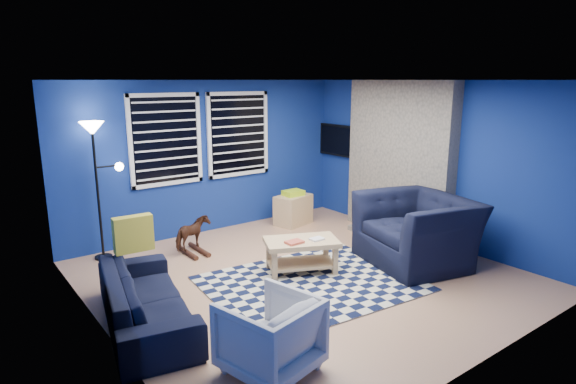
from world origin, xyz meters
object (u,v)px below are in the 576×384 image
(rocking_horse, at_px, (192,233))
(floor_lamp, at_px, (95,147))
(cabinet, at_px, (293,209))
(armchair_bent, at_px, (270,335))
(sofa, at_px, (146,299))
(coffee_table, at_px, (301,249))
(tv, at_px, (339,140))
(armchair_big, at_px, (417,230))

(rocking_horse, height_order, floor_lamp, floor_lamp)
(cabinet, bearing_deg, floor_lamp, 159.96)
(floor_lamp, bearing_deg, armchair_bent, -85.07)
(sofa, relative_size, coffee_table, 1.80)
(tv, bearing_deg, cabinet, -176.70)
(sofa, height_order, rocking_horse, sofa)
(armchair_bent, relative_size, cabinet, 1.06)
(armchair_big, bearing_deg, tv, 174.52)
(rocking_horse, distance_m, floor_lamp, 1.80)
(sofa, height_order, armchair_big, armchair_big)
(cabinet, bearing_deg, sofa, -165.08)
(coffee_table, height_order, floor_lamp, floor_lamp)
(armchair_big, xyz_separation_m, coffee_table, (-1.50, 0.68, -0.14))
(tv, xyz_separation_m, armchair_big, (-0.89, -2.56, -0.93))
(rocking_horse, xyz_separation_m, coffee_table, (0.83, -1.53, 0.02))
(cabinet, bearing_deg, rocking_horse, 173.13)
(tv, distance_m, armchair_bent, 5.38)
(sofa, height_order, coffee_table, sofa)
(coffee_table, xyz_separation_m, floor_lamp, (-1.92, 2.12, 1.27))
(armchair_bent, xyz_separation_m, floor_lamp, (-0.32, 3.69, 1.26))
(armchair_big, relative_size, rocking_horse, 2.59)
(coffee_table, bearing_deg, cabinet, 55.19)
(cabinet, distance_m, floor_lamp, 3.46)
(tv, xyz_separation_m, cabinet, (-1.13, -0.06, -1.13))
(cabinet, bearing_deg, tv, -11.16)
(armchair_bent, height_order, rocking_horse, armchair_bent)
(sofa, height_order, cabinet, cabinet)
(armchair_big, bearing_deg, cabinet, -160.87)
(tv, height_order, armchair_big, tv)
(sofa, xyz_separation_m, cabinet, (3.42, 1.92, -0.02))
(sofa, bearing_deg, cabinet, -48.83)
(sofa, distance_m, armchair_big, 3.71)
(sofa, distance_m, coffee_table, 2.17)
(rocking_horse, height_order, cabinet, cabinet)
(armchair_bent, height_order, cabinet, armchair_bent)
(coffee_table, xyz_separation_m, cabinet, (1.26, 1.81, -0.06))
(floor_lamp, bearing_deg, cabinet, -5.59)
(armchair_big, distance_m, armchair_bent, 3.23)
(tv, bearing_deg, rocking_horse, -173.92)
(cabinet, xyz_separation_m, floor_lamp, (-3.18, 0.31, 1.33))
(sofa, xyz_separation_m, rocking_horse, (1.34, 1.65, 0.02))
(tv, height_order, floor_lamp, floor_lamp)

